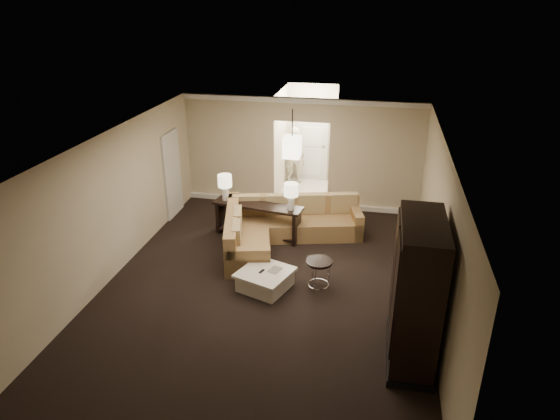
% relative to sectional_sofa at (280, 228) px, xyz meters
% --- Properties ---
extents(ground, '(8.00, 8.00, 0.00)m').
position_rel_sectional_sofa_xyz_m(ground, '(0.10, -1.80, -0.36)').
color(ground, black).
rests_on(ground, ground).
extents(wall_back, '(6.00, 0.04, 2.80)m').
position_rel_sectional_sofa_xyz_m(wall_back, '(0.10, 2.20, 1.04)').
color(wall_back, beige).
rests_on(wall_back, ground).
extents(wall_front, '(6.00, 0.04, 2.80)m').
position_rel_sectional_sofa_xyz_m(wall_front, '(0.10, -5.80, 1.04)').
color(wall_front, beige).
rests_on(wall_front, ground).
extents(wall_left, '(0.04, 8.00, 2.80)m').
position_rel_sectional_sofa_xyz_m(wall_left, '(-2.90, -1.80, 1.04)').
color(wall_left, beige).
rests_on(wall_left, ground).
extents(wall_right, '(0.04, 8.00, 2.80)m').
position_rel_sectional_sofa_xyz_m(wall_right, '(3.10, -1.80, 1.04)').
color(wall_right, beige).
rests_on(wall_right, ground).
extents(ceiling, '(6.00, 8.00, 0.02)m').
position_rel_sectional_sofa_xyz_m(ceiling, '(0.10, -1.80, 2.44)').
color(ceiling, silver).
rests_on(ceiling, wall_back).
extents(crown_molding, '(6.00, 0.10, 0.12)m').
position_rel_sectional_sofa_xyz_m(crown_molding, '(0.10, 2.15, 2.37)').
color(crown_molding, white).
rests_on(crown_molding, wall_back).
extents(baseboard, '(6.00, 0.10, 0.12)m').
position_rel_sectional_sofa_xyz_m(baseboard, '(0.10, 2.15, -0.30)').
color(baseboard, white).
rests_on(baseboard, ground).
extents(side_door, '(0.05, 0.90, 2.10)m').
position_rel_sectional_sofa_xyz_m(side_door, '(-2.87, 1.00, 0.69)').
color(side_door, silver).
rests_on(side_door, ground).
extents(foyer, '(1.44, 2.02, 2.80)m').
position_rel_sectional_sofa_xyz_m(foyer, '(0.10, 3.54, 0.94)').
color(foyer, beige).
rests_on(foyer, ground).
extents(sectional_sofa, '(3.15, 2.96, 0.90)m').
position_rel_sectional_sofa_xyz_m(sectional_sofa, '(0.00, 0.00, 0.00)').
color(sectional_sofa, brown).
rests_on(sectional_sofa, ground).
extents(coffee_table, '(1.15, 1.15, 0.38)m').
position_rel_sectional_sofa_xyz_m(coffee_table, '(0.11, -1.88, -0.17)').
color(coffee_table, white).
rests_on(coffee_table, ground).
extents(console_table, '(2.08, 0.76, 0.79)m').
position_rel_sectional_sofa_xyz_m(console_table, '(-0.54, 0.20, 0.11)').
color(console_table, black).
rests_on(console_table, ground).
extents(armoire, '(0.67, 1.57, 2.26)m').
position_rel_sectional_sofa_xyz_m(armoire, '(2.69, -3.27, 0.72)').
color(armoire, black).
rests_on(armoire, ground).
extents(drink_table, '(0.49, 0.49, 0.61)m').
position_rel_sectional_sofa_xyz_m(drink_table, '(1.10, -1.73, 0.08)').
color(drink_table, black).
rests_on(drink_table, ground).
extents(table_lamp_left, '(0.31, 0.31, 0.60)m').
position_rel_sectional_sofa_xyz_m(table_lamp_left, '(-1.32, 0.32, 0.83)').
color(table_lamp_left, white).
rests_on(table_lamp_left, console_table).
extents(table_lamp_right, '(0.31, 0.31, 0.60)m').
position_rel_sectional_sofa_xyz_m(table_lamp_right, '(0.24, 0.08, 0.83)').
color(table_lamp_right, white).
rests_on(table_lamp_right, console_table).
extents(pendant_light, '(0.38, 0.38, 1.09)m').
position_rel_sectional_sofa_xyz_m(pendant_light, '(0.10, 0.90, 1.59)').
color(pendant_light, black).
rests_on(pendant_light, ceiling).
extents(person, '(0.73, 0.54, 1.84)m').
position_rel_sectional_sofa_xyz_m(person, '(-0.35, 3.79, 0.56)').
color(person, beige).
rests_on(person, ground).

